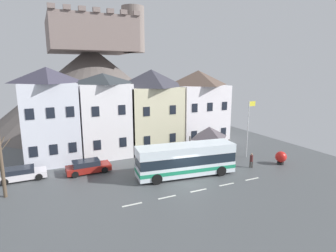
{
  "coord_description": "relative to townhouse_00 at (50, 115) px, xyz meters",
  "views": [
    {
      "loc": [
        -11.86,
        -21.03,
        10.29
      ],
      "look_at": [
        0.15,
        4.52,
        4.49
      ],
      "focal_mm": 29.47,
      "sensor_mm": 36.0,
      "label": 1
    }
  ],
  "objects": [
    {
      "name": "pedestrian_00",
      "position": [
        18.99,
        -11.42,
        -4.38
      ],
      "size": [
        0.34,
        0.34,
        1.59
      ],
      "color": "#38332D",
      "rests_on": "ground_plane"
    },
    {
      "name": "townhouse_01",
      "position": [
        5.96,
        -0.38,
        -0.34
      ],
      "size": [
        5.87,
        5.17,
        9.89
      ],
      "color": "white",
      "rests_on": "ground_plane"
    },
    {
      "name": "ground_plane",
      "position": [
        10.9,
        -11.93,
        -5.32
      ],
      "size": [
        40.0,
        60.0,
        0.07
      ],
      "color": "#4C5052"
    },
    {
      "name": "hilltop_castle",
      "position": [
        8.46,
        20.45,
        2.54
      ],
      "size": [
        36.28,
        36.28,
        21.28
      ],
      "color": "#615955",
      "rests_on": "ground_plane"
    },
    {
      "name": "transit_bus",
      "position": [
        11.57,
        -10.42,
        -3.71
      ],
      "size": [
        9.96,
        3.64,
        3.13
      ],
      "rotation": [
        0.0,
        0.0,
        -0.12
      ],
      "color": "white",
      "rests_on": "ground_plane"
    },
    {
      "name": "parked_car_00",
      "position": [
        16.42,
        -4.68,
        -4.59
      ],
      "size": [
        4.25,
        1.92,
        1.44
      ],
      "rotation": [
        0.0,
        0.0,
        -0.0
      ],
      "color": "#2D523A",
      "rests_on": "ground_plane"
    },
    {
      "name": "parked_car_01",
      "position": [
        -3.06,
        -4.69,
        -4.69
      ],
      "size": [
        4.31,
        1.98,
        1.19
      ],
      "rotation": [
        0.0,
        0.0,
        0.01
      ],
      "color": "silver",
      "rests_on": "ground_plane"
    },
    {
      "name": "pedestrian_01",
      "position": [
        18.14,
        -9.61,
        -4.44
      ],
      "size": [
        0.32,
        0.35,
        1.6
      ],
      "color": "black",
      "rests_on": "ground_plane"
    },
    {
      "name": "public_bench",
      "position": [
        14.5,
        -4.0,
        -4.82
      ],
      "size": [
        1.54,
        0.48,
        0.87
      ],
      "color": "#473828",
      "rests_on": "ground_plane"
    },
    {
      "name": "bus_shelter",
      "position": [
        16.84,
        -6.49,
        -2.24
      ],
      "size": [
        3.6,
        3.6,
        3.73
      ],
      "color": "#473D33",
      "rests_on": "ground_plane"
    },
    {
      "name": "parked_car_02",
      "position": [
        2.96,
        -5.54,
        -4.64
      ],
      "size": [
        4.36,
        1.93,
        1.31
      ],
      "rotation": [
        0.0,
        0.0,
        0.02
      ],
      "color": "maroon",
      "rests_on": "ground_plane"
    },
    {
      "name": "harbour_buoy",
      "position": [
        22.68,
        -11.98,
        -4.48
      ],
      "size": [
        1.21,
        1.21,
        1.46
      ],
      "color": "black",
      "rests_on": "ground_plane"
    },
    {
      "name": "flagpole",
      "position": [
        21.03,
        -8.38,
        -1.36
      ],
      "size": [
        0.95,
        0.1,
        6.75
      ],
      "color": "silver",
      "rests_on": "ground_plane"
    },
    {
      "name": "townhouse_00",
      "position": [
        0.0,
        0.0,
        0.0
      ],
      "size": [
        5.69,
        5.93,
        10.57
      ],
      "color": "silver",
      "rests_on": "ground_plane"
    },
    {
      "name": "townhouse_02",
      "position": [
        12.1,
        -0.25,
        -0.13
      ],
      "size": [
        6.86,
        5.42,
        10.31
      ],
      "color": "beige",
      "rests_on": "ground_plane"
    },
    {
      "name": "townhouse_03",
      "position": [
        19.23,
        0.17,
        -0.2
      ],
      "size": [
        6.95,
        6.28,
        10.18
      ],
      "color": "white",
      "rests_on": "ground_plane"
    },
    {
      "name": "bare_tree_00",
      "position": [
        -4.13,
        -8.23,
        -2.32
      ],
      "size": [
        1.98,
        1.11,
        5.74
      ],
      "color": "brown",
      "rests_on": "ground_plane"
    }
  ]
}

